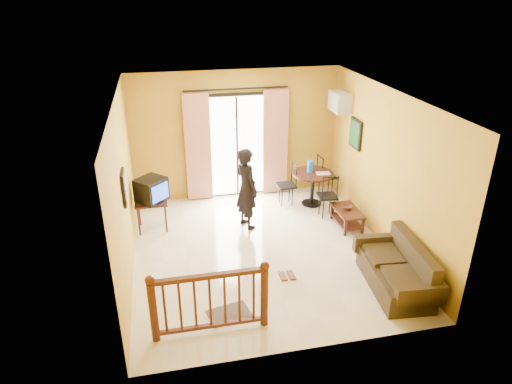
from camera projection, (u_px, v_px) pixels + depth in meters
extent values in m
plane|color=beige|center=(262.00, 250.00, 8.24)|extent=(5.00, 5.00, 0.00)
plane|color=white|center=(263.00, 96.00, 7.07)|extent=(5.00, 5.00, 0.00)
plane|color=#B78C23|center=(236.00, 135.00, 9.87)|extent=(4.50, 0.00, 4.50)
plane|color=#B78C23|center=(309.00, 260.00, 5.43)|extent=(4.50, 0.00, 4.50)
plane|color=#B78C23|center=(124.00, 191.00, 7.22)|extent=(0.00, 5.00, 5.00)
plane|color=#B78C23|center=(386.00, 169.00, 8.08)|extent=(0.00, 5.00, 5.00)
cube|color=black|center=(237.00, 146.00, 9.96)|extent=(1.34, 0.03, 2.34)
cube|color=white|center=(237.00, 147.00, 9.93)|extent=(1.20, 0.04, 2.20)
cube|color=black|center=(237.00, 147.00, 9.91)|extent=(0.04, 0.02, 2.20)
cube|color=beige|center=(198.00, 148.00, 9.70)|extent=(0.55, 0.08, 2.35)
cube|color=beige|center=(275.00, 143.00, 10.03)|extent=(0.55, 0.08, 2.35)
cylinder|color=black|center=(236.00, 89.00, 9.36)|extent=(2.20, 0.04, 0.04)
cube|color=black|center=(151.00, 202.00, 8.73)|extent=(0.61, 0.51, 0.04)
cylinder|color=black|center=(139.00, 221.00, 8.63)|extent=(0.04, 0.04, 0.59)
cylinder|color=black|center=(166.00, 219.00, 8.73)|extent=(0.04, 0.04, 0.59)
cylinder|color=black|center=(139.00, 212.00, 8.99)|extent=(0.04, 0.04, 0.59)
cylinder|color=black|center=(165.00, 209.00, 9.08)|extent=(0.04, 0.04, 0.59)
cube|color=black|center=(151.00, 190.00, 8.64)|extent=(0.68, 0.68, 0.46)
cube|color=blue|center=(160.00, 193.00, 8.52)|extent=(0.30, 0.29, 0.32)
cube|color=black|center=(124.00, 187.00, 6.98)|extent=(0.04, 0.42, 0.52)
cube|color=#625C54|center=(126.00, 187.00, 6.99)|extent=(0.01, 0.34, 0.44)
cylinder|color=black|center=(313.00, 174.00, 9.68)|extent=(0.88, 0.88, 0.04)
cylinder|color=black|center=(312.00, 189.00, 9.83)|extent=(0.08, 0.08, 0.71)
cylinder|color=black|center=(311.00, 203.00, 9.97)|extent=(0.43, 0.43, 0.03)
cylinder|color=blue|center=(310.00, 166.00, 9.67)|extent=(0.13, 0.13, 0.25)
cube|color=beige|center=(323.00, 173.00, 9.62)|extent=(0.30, 0.22, 0.02)
cube|color=silver|center=(340.00, 102.00, 9.47)|extent=(0.30, 0.60, 0.40)
cube|color=gray|center=(333.00, 102.00, 9.45)|extent=(0.02, 0.56, 0.36)
cube|color=black|center=(356.00, 134.00, 9.13)|extent=(0.04, 0.50, 0.60)
cube|color=black|center=(354.00, 134.00, 9.12)|extent=(0.01, 0.42, 0.52)
cube|color=black|center=(348.00, 211.00, 8.94)|extent=(0.44, 0.80, 0.04)
cube|color=black|center=(347.00, 221.00, 9.03)|extent=(0.40, 0.76, 0.03)
cube|color=black|center=(345.00, 228.00, 8.66)|extent=(0.05, 0.05, 0.34)
cube|color=black|center=(363.00, 226.00, 8.72)|extent=(0.05, 0.05, 0.34)
cube|color=black|center=(332.00, 211.00, 9.29)|extent=(0.05, 0.05, 0.34)
cube|color=black|center=(348.00, 209.00, 9.36)|extent=(0.05, 0.05, 0.34)
imported|color=#532B1C|center=(347.00, 207.00, 8.95)|extent=(0.26, 0.26, 0.06)
cube|color=#322613|center=(394.00, 277.00, 7.18)|extent=(0.88, 1.55, 0.37)
cube|color=#322613|center=(413.00, 257.00, 7.09)|extent=(0.31, 1.50, 0.51)
cube|color=#322613|center=(421.00, 295.00, 6.45)|extent=(0.76, 0.22, 0.28)
cube|color=#322613|center=(375.00, 243.00, 7.74)|extent=(0.76, 0.22, 0.28)
cube|color=#322613|center=(404.00, 278.00, 6.79)|extent=(0.57, 0.65, 0.09)
cube|color=#322613|center=(384.00, 255.00, 7.37)|extent=(0.57, 0.65, 0.09)
imported|color=black|center=(247.00, 189.00, 8.74)|extent=(0.58, 0.69, 1.62)
cylinder|color=#471E0F|center=(153.00, 312.00, 5.99)|extent=(0.11, 0.11, 0.92)
cylinder|color=#471E0F|center=(264.00, 297.00, 6.28)|extent=(0.11, 0.11, 0.92)
sphere|color=#471E0F|center=(150.00, 280.00, 5.78)|extent=(0.13, 0.13, 0.13)
sphere|color=#471E0F|center=(265.00, 266.00, 6.07)|extent=(0.13, 0.13, 0.13)
cube|color=#471E0F|center=(209.00, 276.00, 5.94)|extent=(1.55, 0.08, 0.06)
cube|color=#471E0F|center=(211.00, 326.00, 6.29)|extent=(1.55, 0.06, 0.05)
cube|color=#514841|center=(229.00, 314.00, 6.65)|extent=(0.67, 0.52, 0.02)
cube|color=#532B1C|center=(283.00, 276.00, 7.49)|extent=(0.10, 0.25, 0.03)
cube|color=#532B1C|center=(291.00, 275.00, 7.52)|extent=(0.10, 0.25, 0.03)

